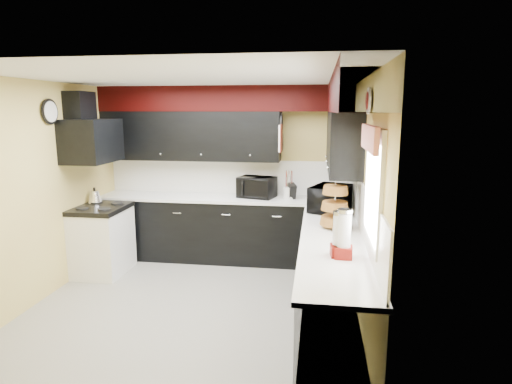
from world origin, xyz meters
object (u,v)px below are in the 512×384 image
at_px(toaster_oven, 257,187).
at_px(kettle, 95,197).
at_px(microwave, 330,198).
at_px(utensil_crock, 289,193).
at_px(knife_block, 291,191).

distance_m(toaster_oven, kettle, 2.24).
relative_size(toaster_oven, kettle, 2.75).
relative_size(microwave, utensil_crock, 3.39).
height_order(knife_block, kettle, knife_block).
relative_size(toaster_oven, utensil_crock, 2.99).
bearing_deg(microwave, kettle, 108.96).
height_order(toaster_oven, microwave, microwave).
height_order(utensil_crock, kettle, utensil_crock).
height_order(utensil_crock, knife_block, knife_block).
relative_size(toaster_oven, microwave, 0.88).
bearing_deg(utensil_crock, knife_block, -18.34).
xyz_separation_m(toaster_oven, utensil_crock, (0.46, -0.04, -0.06)).
bearing_deg(kettle, utensil_crock, 11.71).
xyz_separation_m(utensil_crock, knife_block, (0.04, -0.01, 0.02)).
xyz_separation_m(toaster_oven, microwave, (1.02, -0.72, 0.01)).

